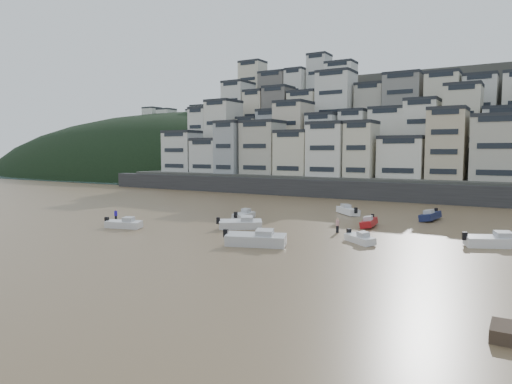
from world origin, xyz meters
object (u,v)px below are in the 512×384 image
Objects in this scene: boat_c at (240,223)px; boat_f at (244,214)px; boat_j at (124,223)px; boat_i at (430,215)px; person_blue at (116,216)px; boat_a at (256,237)px; boat_h at (348,209)px; boat_b at (360,237)px; person_pink at (337,225)px; boat_e at (369,221)px; boat_d at (494,239)px.

boat_c is 1.16× the size of boat_f.
boat_i is at bearing 24.50° from boat_j.
person_blue reaches higher than boat_c.
boat_a is 1.18× the size of boat_h.
boat_b is at bearing -2.65° from boat_i.
boat_a is 3.75× the size of person_blue.
boat_f is 15.39m from person_pink.
boat_h is 15.89m from person_pink.
boat_c is 1.02× the size of boat_h.
person_blue is at bearing -71.45° from boat_e.
boat_c is at bearing -154.91° from boat_f.
boat_a is 1.10× the size of boat_d.
boat_f is 16.05m from boat_h.
boat_c is 8.15m from boat_f.
boat_i is 17.16m from person_pink.
boat_h is (10.82, 11.85, 0.09)m from boat_f.
person_blue reaches higher than boat_b.
boat_d is at bearing 62.54° from boat_e.
person_pink is at bearing 14.95° from person_blue.
person_pink reaches higher than boat_d.
boat_e is (6.13, 17.19, -0.23)m from boat_a.
boat_a reaches higher than boat_i.
boat_a is 10.74m from boat_b.
boat_e is at bearing 168.63° from boat_h.
boat_f is (-31.02, 3.13, -0.14)m from boat_d.
boat_e is 17.03m from boat_f.
boat_i reaches higher than boat_f.
person_pink reaches higher than boat_b.
boat_j reaches higher than boat_b.
person_blue is (-32.20, -3.04, 0.28)m from boat_b.
boat_f is at bearing -87.19° from boat_e.
boat_d is 1.08× the size of boat_i.
person_blue reaches higher than boat_f.
boat_i is (11.69, 26.65, -0.14)m from boat_a.
boat_f is 17.11m from person_blue.
boat_j is (-27.67, -5.90, 0.08)m from boat_b.
boat_d is at bearing -170.77° from boat_h.
boat_a is at bearing -16.88° from boat_i.
boat_j reaches higher than boat_f.
boat_f is at bearing 148.97° from boat_d.
boat_b is 0.73× the size of boat_d.
boat_c is at bearing 163.07° from boat_d.
boat_h is 11.58m from boat_i.
person_pink is at bearing 150.97° from boat_h.
boat_h reaches higher than boat_j.
boat_j is (-8.58, -13.84, 0.01)m from boat_f.
boat_d is 41.03m from boat_j.
boat_h is 32.20m from boat_j.
boat_c is 11.55m from person_pink.
boat_a reaches higher than boat_e.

